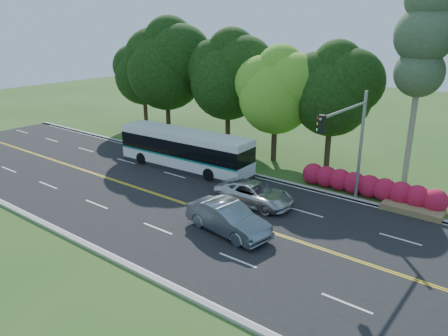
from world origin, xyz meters
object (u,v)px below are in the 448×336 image
Objects in this scene: transit_bus at (185,150)px; sedan at (228,218)px; traffic_signal at (350,135)px; suv at (254,194)px.

sedan is at bearing -38.27° from transit_bus.
traffic_signal is 0.61× the size of transit_bus.
traffic_signal is 1.37× the size of sedan.
transit_bus is at bearing 70.81° from suv.
traffic_signal is at bearing -19.74° from sedan.
traffic_signal is 13.28m from transit_bus.
sedan is 1.01× the size of suv.
transit_bus is 2.25× the size of suv.
transit_bus is (-12.89, -0.29, -3.19)m from traffic_signal.
traffic_signal reaches higher than sedan.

